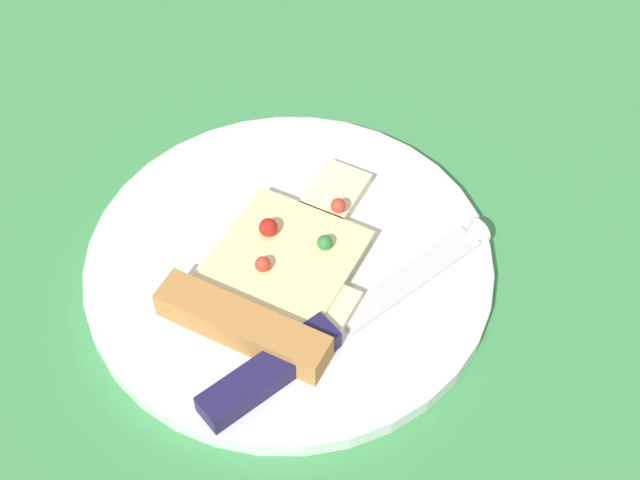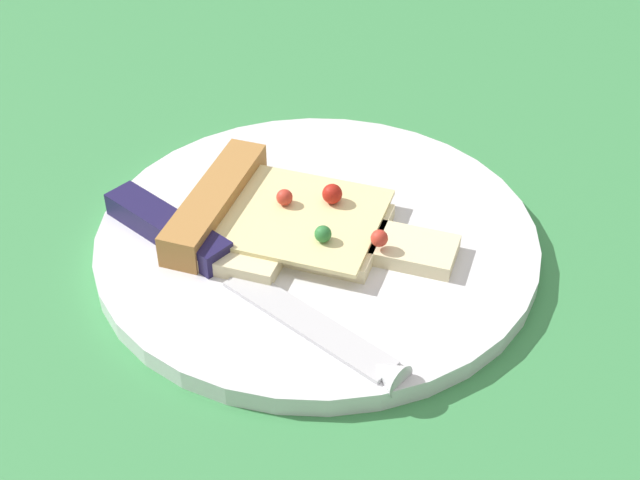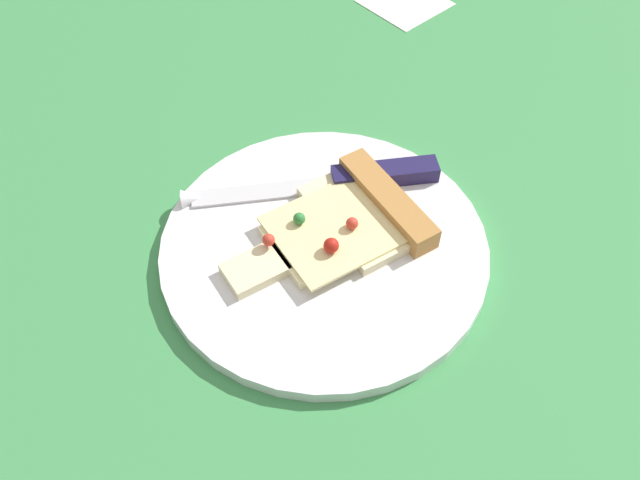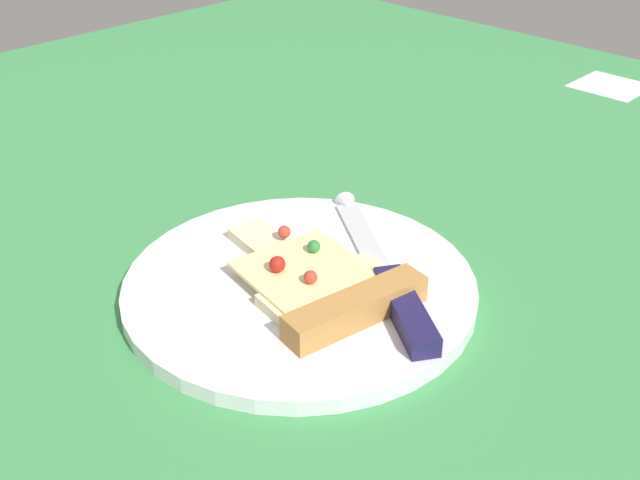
% 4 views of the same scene
% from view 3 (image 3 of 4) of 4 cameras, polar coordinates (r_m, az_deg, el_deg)
% --- Properties ---
extents(ground_plane, '(1.57, 1.57, 0.03)m').
position_cam_3_polar(ground_plane, '(0.61, -0.17, -2.29)').
color(ground_plane, '#3D8C4C').
rests_on(ground_plane, ground).
extents(plate, '(0.29, 0.29, 0.01)m').
position_cam_3_polar(plate, '(0.60, 0.11, -0.47)').
color(plate, silver).
rests_on(plate, ground_plane).
extents(pizza_slice, '(0.18, 0.13, 0.03)m').
position_cam_3_polar(pizza_slice, '(0.60, 2.21, 1.41)').
color(pizza_slice, beige).
rests_on(pizza_slice, plate).
extents(knife, '(0.21, 0.15, 0.02)m').
position_cam_3_polar(knife, '(0.63, 1.42, 5.04)').
color(knife, silver).
rests_on(knife, plate).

